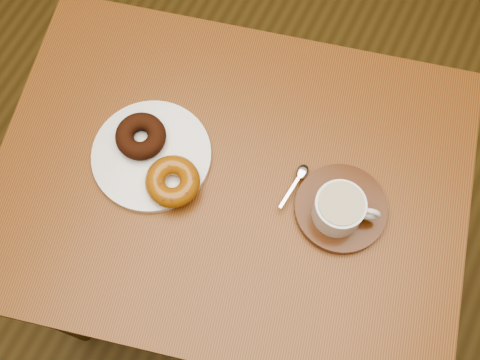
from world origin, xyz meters
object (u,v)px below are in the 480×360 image
at_px(cafe_table, 231,201).
at_px(donut_plate, 152,155).
at_px(saucer, 341,209).
at_px(coffee_cup, 340,209).

relative_size(cafe_table, donut_plate, 4.51).
xyz_separation_m(saucer, coffee_cup, (-0.00, -0.02, 0.04)).
bearing_deg(coffee_cup, saucer, 68.09).
height_order(cafe_table, donut_plate, donut_plate).
relative_size(cafe_table, saucer, 6.04).
bearing_deg(cafe_table, coffee_cup, -8.01).
height_order(donut_plate, coffee_cup, coffee_cup).
relative_size(cafe_table, coffee_cup, 8.69).
distance_m(donut_plate, coffee_cup, 0.36).
xyz_separation_m(cafe_table, donut_plate, (-0.15, -0.02, 0.14)).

